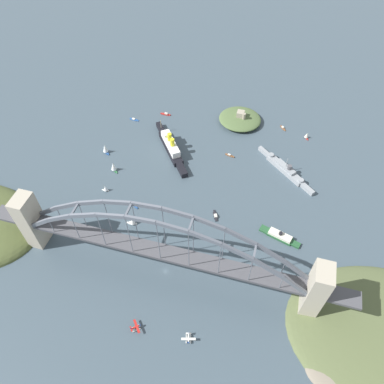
# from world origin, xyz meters

# --- Properties ---
(ground_plane) EXTENTS (1400.00, 1400.00, 0.00)m
(ground_plane) POSITION_xyz_m (0.00, 0.00, 0.00)
(ground_plane) COLOR #3D4C56
(harbor_arch_bridge) EXTENTS (282.71, 17.95, 76.16)m
(harbor_arch_bridge) POSITION_xyz_m (-0.00, -0.00, 30.35)
(harbor_arch_bridge) COLOR #ADA38E
(harbor_arch_bridge) RESTS_ON ground
(ocean_liner) EXTENTS (55.77, 71.67, 20.67)m
(ocean_liner) POSITION_xyz_m (-38.70, 135.66, 5.85)
(ocean_liner) COLOR black
(ocean_liner) RESTS_ON ground
(naval_cruiser) EXTENTS (60.83, 52.53, 17.17)m
(naval_cruiser) POSITION_xyz_m (80.20, 136.91, 3.11)
(naval_cruiser) COLOR gray
(naval_cruiser) RESTS_ON ground
(harbor_ferry_steamer) EXTENTS (36.43, 16.07, 7.18)m
(harbor_ferry_steamer) POSITION_xyz_m (84.16, 57.09, 2.10)
(harbor_ferry_steamer) COLOR #23512D
(harbor_ferry_steamer) RESTS_ON ground
(fort_island_mid_harbor) EXTENTS (47.21, 44.97, 14.74)m
(fort_island_mid_harbor) POSITION_xyz_m (21.96, 201.54, 4.16)
(fort_island_mid_harbor) COLOR #4C6038
(fort_island_mid_harbor) RESTS_ON ground
(seaplane_taxiing_near_bridge) EXTENTS (9.05, 9.22, 5.16)m
(seaplane_taxiing_near_bridge) POSITION_xyz_m (-5.72, -49.41, 2.22)
(seaplane_taxiing_near_bridge) COLOR #B7B7B2
(seaplane_taxiing_near_bridge) RESTS_ON ground
(seaplane_second_in_formation) EXTENTS (10.27, 7.71, 4.78)m
(seaplane_second_in_formation) POSITION_xyz_m (32.81, -46.68, 1.93)
(seaplane_second_in_formation) COLOR #B7B7B2
(seaplane_second_in_formation) RESTS_ON ground
(small_boat_0) EXTENTS (5.60, 6.55, 7.63)m
(small_boat_0) POSITION_xyz_m (96.49, 193.72, 3.58)
(small_boat_0) COLOR #B2231E
(small_boat_0) RESTS_ON ground
(small_boat_1) EXTENTS (7.03, 3.99, 7.68)m
(small_boat_1) POSITION_xyz_m (-81.08, 65.55, 3.58)
(small_boat_1) COLOR silver
(small_boat_1) RESTS_ON ground
(small_boat_2) EXTENTS (10.05, 3.43, 2.24)m
(small_boat_2) POSITION_xyz_m (22.49, 143.91, 0.83)
(small_boat_2) COLOR brown
(small_boat_2) RESTS_ON ground
(small_boat_3) EXTENTS (9.20, 5.48, 8.92)m
(small_boat_3) POSITION_xyz_m (-42.27, 36.52, 4.13)
(small_boat_3) COLOR silver
(small_boat_3) RESTS_ON ground
(small_boat_4) EXTENTS (11.27, 3.84, 1.76)m
(small_boat_4) POSITION_xyz_m (-94.58, 172.36, 0.63)
(small_boat_4) COLOR #234C8C
(small_boat_4) RESTS_ON ground
(small_boat_5) EXTENTS (6.77, 12.16, 2.30)m
(small_boat_5) POSITION_xyz_m (26.17, 64.18, 0.81)
(small_boat_5) COLOR black
(small_boat_5) RESTS_ON ground
(small_boat_6) EXTENTS (7.16, 8.54, 2.14)m
(small_boat_6) POSITION_xyz_m (70.52, 202.97, 0.75)
(small_boat_6) COLOR brown
(small_boat_6) RESTS_ON ground
(small_boat_7) EXTENTS (8.46, 5.58, 2.30)m
(small_boat_7) POSITION_xyz_m (-48.29, 55.58, 0.82)
(small_boat_7) COLOR #234C8C
(small_boat_7) RESTS_ON ground
(small_boat_8) EXTENTS (11.93, 2.70, 2.57)m
(small_boat_8) POSITION_xyz_m (-62.76, 191.03, 0.91)
(small_boat_8) COLOR #B2231E
(small_boat_8) RESTS_ON ground
(small_boat_9) EXTENTS (8.88, 7.68, 11.19)m
(small_boat_9) POSITION_xyz_m (-103.16, 114.37, 5.17)
(small_boat_9) COLOR #234C8C
(small_boat_9) RESTS_ON ground
(small_boat_10) EXTENTS (8.70, 7.48, 11.17)m
(small_boat_10) POSITION_xyz_m (-84.49, 92.67, 5.20)
(small_boat_10) COLOR #2D6B3D
(small_boat_10) RESTS_ON ground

